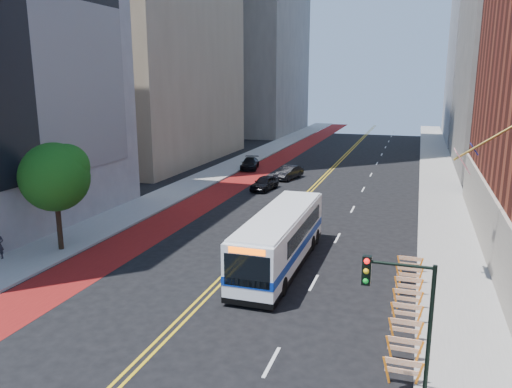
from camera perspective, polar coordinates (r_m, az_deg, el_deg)
The scene contains 14 objects.
ground at distance 23.34m, azimuth -8.51°, elevation -14.07°, with size 160.00×160.00×0.00m, color black.
sidewalk_left at distance 54.08m, azimuth -5.82°, elevation 1.80°, with size 4.00×140.00×0.15m, color gray.
sidewalk_right at distance 49.67m, azimuth 20.43°, elevation 0.02°, with size 4.00×140.00×0.15m, color gray.
bus_lane_paint at distance 52.66m, azimuth -1.93°, elevation 1.48°, with size 3.60×140.00×0.01m, color #650E0E.
center_line_inner at distance 50.57m, azimuth 6.54°, elevation 0.91°, with size 0.14×140.00×0.01m, color gold.
center_line_outer at distance 50.50m, azimuth 6.94°, elevation 0.88°, with size 0.14×140.00×0.01m, color gold.
lane_dashes at distance 57.66m, azimuth 13.01°, elevation 2.17°, with size 0.14×98.20×0.01m.
construction_barriers at distance 24.05m, azimuth 16.89°, elevation -11.88°, with size 1.42×10.91×1.00m.
street_tree at distance 32.64m, azimuth -21.91°, elevation 2.10°, with size 4.20×4.20×6.70m.
traffic_signal at distance 16.47m, azimuth 16.28°, elevation -12.15°, with size 2.21×0.34×5.07m.
transit_bus at distance 28.64m, azimuth 2.84°, elevation -5.06°, with size 2.62×11.76×3.23m.
car_a at distance 48.32m, azimuth 0.98°, elevation 1.26°, with size 1.63×4.06×1.38m, color black.
car_b at distance 53.78m, azimuth 3.75°, elevation 2.47°, with size 1.50×4.31×1.42m, color black.
car_c at distance 59.46m, azimuth -0.72°, elevation 3.49°, with size 1.90×4.67×1.35m, color black.
Camera 1 is at (9.53, -18.48, 10.60)m, focal length 35.00 mm.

